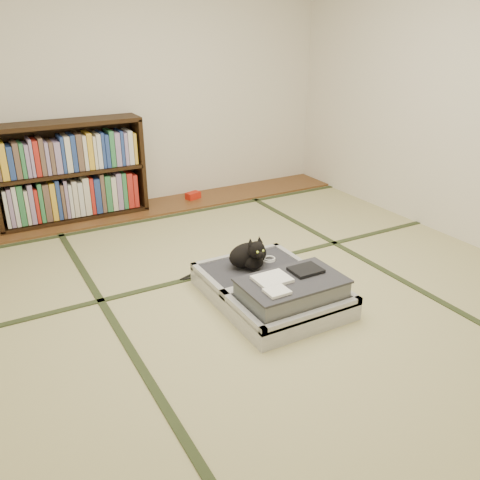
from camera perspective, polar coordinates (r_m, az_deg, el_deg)
floor at (r=3.58m, az=2.04°, el=-5.78°), size 4.50×4.50×0.00m
wood_strip at (r=5.24m, az=-9.33°, el=3.70°), size 4.00×0.50×0.02m
red_item at (r=5.39m, az=-5.30°, el=5.00°), size 0.17×0.13×0.07m
room_shell at (r=3.14m, az=2.44°, el=18.26°), size 4.50×4.50×4.50m
tatami_borders at (r=3.96m, az=-1.65°, el=-2.69°), size 4.00×4.50×0.01m
bookcase at (r=4.98m, az=-18.52°, el=7.11°), size 1.35×0.31×0.92m
suitcase at (r=3.39m, az=3.86°, el=-5.57°), size 0.74×0.98×0.29m
cat at (r=3.54m, az=1.12°, el=-1.71°), size 0.33×0.33×0.26m
cable_coil at (r=3.69m, az=3.26°, el=-2.17°), size 0.10×0.10×0.02m
hanger at (r=3.82m, az=-3.53°, el=-3.66°), size 0.45×0.22×0.01m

